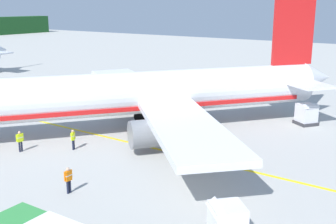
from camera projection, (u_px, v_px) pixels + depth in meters
airliner_foreground at (136, 94)px, 37.80m from camera, size 34.98×29.95×11.90m
cargo_container_mid at (306, 114)px, 40.24m from camera, size 2.48×2.48×2.12m
cargo_container_far at (227, 224)px, 20.19m from camera, size 2.52×2.52×2.12m
crew_marshaller at (73, 138)px, 33.28m from camera, size 0.57×0.41×1.64m
crew_loader_right at (68, 178)px, 25.55m from camera, size 0.63×0.24×1.67m
crew_supervisor at (20, 140)px, 32.79m from camera, size 0.62×0.30×1.68m
apron_guide_line at (157, 149)px, 33.60m from camera, size 0.30×60.00×0.01m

